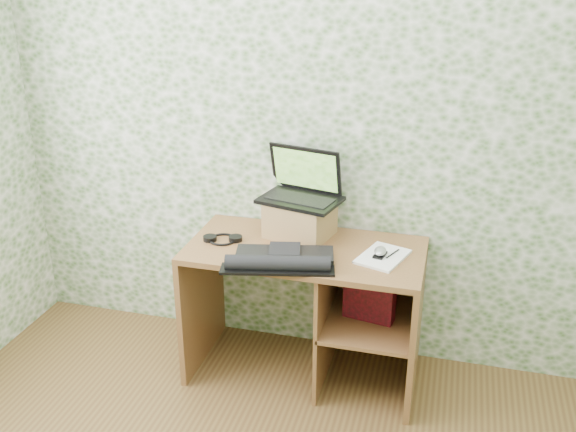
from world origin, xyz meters
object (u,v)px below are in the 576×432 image
(keyboard, at_px, (282,259))
(notepad, at_px, (383,257))
(desk, at_px, (320,293))
(riser, at_px, (300,219))
(laptop, at_px, (302,188))

(keyboard, relative_size, notepad, 1.99)
(desk, relative_size, riser, 3.79)
(desk, bearing_deg, riser, 140.90)
(desk, distance_m, laptop, 0.56)
(desk, distance_m, keyboard, 0.41)
(riser, distance_m, notepad, 0.49)
(desk, xyz_separation_m, notepad, (0.32, -0.04, 0.28))
(desk, bearing_deg, laptop, 131.88)
(laptop, xyz_separation_m, notepad, (0.46, -0.20, -0.25))
(desk, distance_m, notepad, 0.42)
(notepad, bearing_deg, riser, 178.84)
(riser, height_order, notepad, riser)
(riser, bearing_deg, notepad, -19.06)
(desk, xyz_separation_m, riser, (-0.14, 0.12, 0.36))
(riser, distance_m, keyboard, 0.36)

